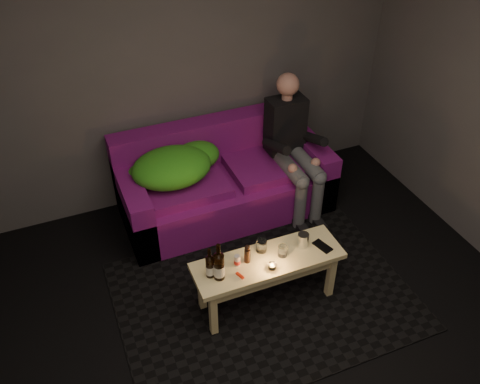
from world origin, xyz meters
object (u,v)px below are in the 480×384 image
object	(u,v)px
person	(293,144)
beer_bottle_b	(219,266)
steel_cup	(303,240)
beer_bottle_a	(210,266)
coffee_table	(268,267)
sofa	(224,182)

from	to	relation	value
person	beer_bottle_b	world-z (taller)	person
beer_bottle_b	steel_cup	xyz separation A→B (m)	(0.68, 0.06, -0.06)
beer_bottle_a	person	bearing A→B (deg)	41.42
coffee_table	beer_bottle_a	xyz separation A→B (m)	(-0.44, 0.01, 0.17)
sofa	steel_cup	world-z (taller)	sofa
coffee_table	steel_cup	world-z (taller)	steel_cup
beer_bottle_a	steel_cup	bearing A→B (deg)	1.15
beer_bottle_a	beer_bottle_b	world-z (taller)	beer_bottle_b
beer_bottle_a	coffee_table	bearing A→B (deg)	-1.33
person	steel_cup	distance (m)	1.11
beer_bottle_a	steel_cup	xyz separation A→B (m)	(0.74, 0.01, -0.04)
sofa	steel_cup	size ratio (longest dim) A/B	16.63
person	coffee_table	world-z (taller)	person
person	beer_bottle_a	bearing A→B (deg)	-138.58
person	beer_bottle_a	xyz separation A→B (m)	(-1.17, -1.03, -0.10)
sofa	beer_bottle_a	size ratio (longest dim) A/B	7.55
beer_bottle_a	beer_bottle_b	bearing A→B (deg)	-39.44
person	beer_bottle_a	size ratio (longest dim) A/B	5.04
sofa	beer_bottle_a	xyz separation A→B (m)	(-0.56, -1.18, 0.25)
person	steel_cup	bearing A→B (deg)	-113.03
coffee_table	sofa	bearing A→B (deg)	84.34
steel_cup	beer_bottle_a	bearing A→B (deg)	-178.85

